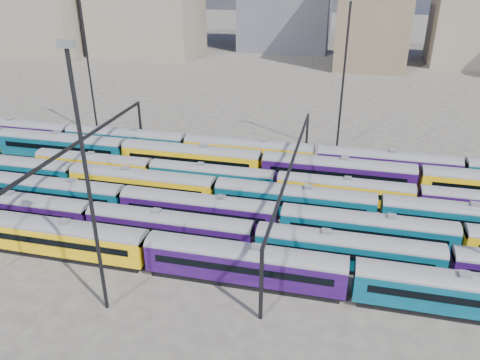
% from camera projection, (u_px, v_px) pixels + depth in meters
% --- Properties ---
extents(ground, '(500.00, 500.00, 0.00)m').
position_uv_depth(ground, '(217.00, 207.00, 64.32)').
color(ground, '#3D3834').
rests_on(ground, ground).
extents(rake_0, '(151.00, 3.15, 5.32)m').
position_uv_depth(rake_0, '(244.00, 260.00, 48.45)').
color(rake_0, black).
rests_on(rake_0, ground).
extents(rake_1, '(122.87, 3.00, 5.04)m').
position_uv_depth(rake_1, '(90.00, 215.00, 57.14)').
color(rake_1, black).
rests_on(rake_1, ground).
extents(rake_2, '(144.06, 3.01, 5.07)m').
position_uv_depth(rake_2, '(53.00, 190.00, 63.27)').
color(rake_2, black).
rests_on(rake_2, ground).
extents(rake_3, '(127.46, 3.11, 5.24)m').
position_uv_depth(rake_3, '(216.00, 189.00, 63.15)').
color(rake_3, black).
rests_on(rake_3, ground).
extents(rake_4, '(94.39, 2.77, 4.65)m').
position_uv_depth(rake_4, '(345.00, 188.00, 64.15)').
color(rake_4, black).
rests_on(rake_4, ground).
extents(rake_5, '(157.73, 3.29, 5.56)m').
position_uv_depth(rake_5, '(191.00, 156.00, 73.28)').
color(rake_5, black).
rests_on(rake_5, ground).
extents(rake_6, '(129.81, 3.16, 5.34)m').
position_uv_depth(rake_6, '(185.00, 144.00, 78.27)').
color(rake_6, black).
rests_on(rake_6, ground).
extents(gantry_1, '(0.35, 40.35, 8.03)m').
position_uv_depth(gantry_1, '(79.00, 149.00, 65.53)').
color(gantry_1, black).
rests_on(gantry_1, ground).
extents(gantry_2, '(0.35, 40.35, 8.03)m').
position_uv_depth(gantry_2, '(292.00, 169.00, 59.30)').
color(gantry_2, black).
rests_on(gantry_2, ground).
extents(mast_1, '(1.40, 0.50, 25.60)m').
position_uv_depth(mast_1, '(88.00, 62.00, 83.78)').
color(mast_1, black).
rests_on(mast_1, ground).
extents(mast_2, '(1.40, 0.50, 25.60)m').
position_uv_depth(mast_2, '(87.00, 180.00, 40.01)').
color(mast_2, black).
rests_on(mast_2, ground).
extents(mast_3, '(1.40, 0.50, 25.60)m').
position_uv_depth(mast_3, '(344.00, 73.00, 76.19)').
color(mast_3, black).
rests_on(mast_3, ground).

